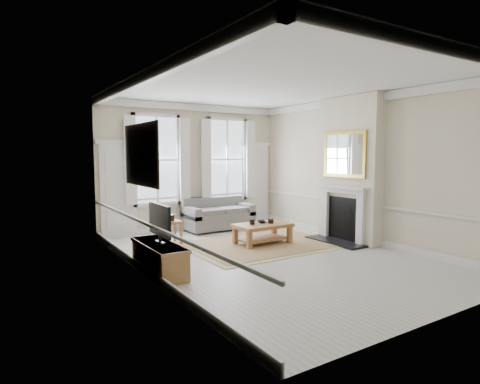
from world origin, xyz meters
TOP-DOWN VIEW (x-y plane):
  - floor at (0.00, 0.00)m, footprint 7.20×7.20m
  - ceiling at (0.00, 0.00)m, footprint 7.20×7.20m
  - back_wall at (0.00, 3.60)m, footprint 5.20×0.00m
  - left_wall at (-2.60, 0.00)m, footprint 0.00×7.20m
  - right_wall at (2.60, 0.00)m, footprint 0.00×7.20m
  - window_left at (-1.05, 3.55)m, footprint 1.26×0.20m
  - window_right at (1.05, 3.55)m, footprint 1.26×0.20m
  - door_left at (-2.05, 3.56)m, footprint 0.90×0.08m
  - door_right at (2.05, 3.56)m, footprint 0.90×0.08m
  - painting at (-2.56, 0.30)m, footprint 0.05×1.66m
  - chimney_breast at (2.43, 0.20)m, footprint 0.35×1.70m
  - hearth at (2.00, 0.20)m, footprint 0.55×1.50m
  - fireplace at (2.20, 0.20)m, footprint 0.21×1.45m
  - mirror at (2.21, 0.20)m, footprint 0.06×1.26m
  - sofa at (0.49, 3.11)m, footprint 1.85×0.90m
  - side_table at (-1.28, 2.15)m, footprint 0.45×0.45m
  - rug at (0.47, 0.98)m, footprint 3.50×2.60m
  - coffee_table at (0.47, 0.98)m, footprint 1.29×0.77m
  - ceramic_pot_a at (0.22, 1.03)m, footprint 0.12×0.12m
  - ceramic_pot_b at (0.67, 0.93)m, footprint 0.13×0.13m
  - bowl at (0.52, 1.08)m, footprint 0.27×0.27m
  - tv_stand at (-2.34, 0.12)m, footprint 0.48×1.49m
  - tv at (-2.32, 0.12)m, footprint 0.08×0.90m

SIDE VIEW (x-z plane):
  - floor at x=0.00m, z-range 0.00..0.00m
  - rug at x=0.47m, z-range 0.00..0.02m
  - hearth at x=2.00m, z-range 0.00..0.05m
  - tv_stand at x=-2.34m, z-range 0.00..0.53m
  - sofa at x=0.49m, z-range -0.07..0.79m
  - coffee_table at x=0.47m, z-range 0.16..0.63m
  - side_table at x=-1.28m, z-range 0.16..0.70m
  - bowl at x=0.52m, z-range 0.48..0.53m
  - ceramic_pot_b at x=0.67m, z-range 0.48..0.57m
  - ceramic_pot_a at x=0.22m, z-range 0.48..0.60m
  - fireplace at x=2.20m, z-range 0.07..1.40m
  - tv at x=-2.32m, z-range 0.59..1.27m
  - door_left at x=-2.05m, z-range 0.00..2.30m
  - door_right at x=2.05m, z-range 0.00..2.30m
  - back_wall at x=0.00m, z-range -0.90..4.30m
  - left_wall at x=-2.60m, z-range -1.90..5.30m
  - right_wall at x=2.60m, z-range -1.90..5.30m
  - chimney_breast at x=2.43m, z-range 0.01..3.39m
  - window_left at x=-1.05m, z-range 0.80..3.00m
  - window_right at x=1.05m, z-range 0.80..3.00m
  - painting at x=-2.56m, z-range 1.52..2.58m
  - mirror at x=2.21m, z-range 1.52..2.58m
  - ceiling at x=0.00m, z-range 3.40..3.40m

